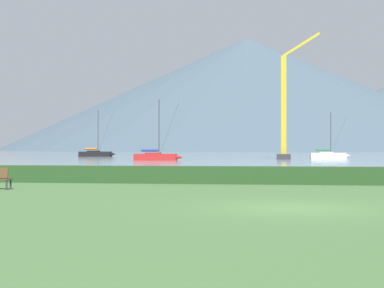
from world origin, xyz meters
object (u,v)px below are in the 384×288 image
(sailboat_slip_3, at_px, (328,155))
(dock_crane, at_px, (285,114))
(sailboat_slip_4, at_px, (96,154))
(sailboat_slip_1, at_px, (156,156))

(sailboat_slip_3, distance_m, dock_crane, 13.28)
(sailboat_slip_4, xyz_separation_m, dock_crane, (35.10, -20.31, 6.22))
(sailboat_slip_1, distance_m, sailboat_slip_4, 34.01)
(sailboat_slip_3, relative_size, dock_crane, 0.40)
(dock_crane, bearing_deg, sailboat_slip_3, 50.74)
(sailboat_slip_3, height_order, dock_crane, dock_crane)
(sailboat_slip_4, bearing_deg, sailboat_slip_1, -61.61)
(sailboat_slip_1, xyz_separation_m, sailboat_slip_4, (-17.34, 29.25, 0.04))
(sailboat_slip_3, height_order, sailboat_slip_4, sailboat_slip_4)
(sailboat_slip_4, bearing_deg, dock_crane, -32.33)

